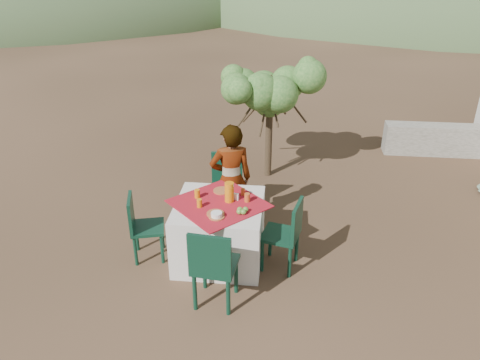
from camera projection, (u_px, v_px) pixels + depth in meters
name	position (u px, v px, depth m)	size (l,w,h in m)	color
ground	(240.00, 250.00, 5.91)	(160.00, 160.00, 0.00)	#312316
table	(219.00, 231.00, 5.61)	(1.30, 1.30, 0.76)	silver
chair_far	(226.00, 183.00, 6.44)	(0.44, 0.44, 0.92)	black
chair_near	(213.00, 265.00, 4.76)	(0.49, 0.49, 0.96)	black
chair_left	(141.00, 225.00, 5.57)	(0.47, 0.47, 0.84)	black
chair_right	(287.00, 232.00, 5.37)	(0.49, 0.49, 0.89)	black
person	(231.00, 180.00, 6.00)	(0.55, 0.36, 1.50)	#8C6651
shrub_tree	(274.00, 95.00, 7.26)	(1.45, 1.43, 1.71)	#413220
stone_wall	(458.00, 140.00, 8.46)	(2.60, 0.35, 0.55)	gray
plate_far	(222.00, 191.00, 5.69)	(0.21, 0.21, 0.01)	brown
plate_near	(215.00, 214.00, 5.21)	(0.20, 0.20, 0.01)	brown
glass_far	(197.00, 194.00, 5.53)	(0.07, 0.07, 0.11)	orange
glass_near	(199.00, 203.00, 5.33)	(0.06, 0.06, 0.10)	orange
juice_pitcher	(229.00, 192.00, 5.42)	(0.11, 0.11, 0.24)	orange
bowl_plate	(217.00, 217.00, 5.15)	(0.18, 0.18, 0.01)	brown
white_bowl	(217.00, 214.00, 5.14)	(0.13, 0.13, 0.05)	white
jar_left	(247.00, 198.00, 5.44)	(0.07, 0.07, 0.10)	#BF5421
jar_right	(243.00, 192.00, 5.59)	(0.05, 0.05, 0.08)	#BF5421
napkin_holder	(236.00, 197.00, 5.49)	(0.06, 0.04, 0.08)	white
fruit_cluster	(242.00, 211.00, 5.22)	(0.13, 0.12, 0.06)	#5C8D33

